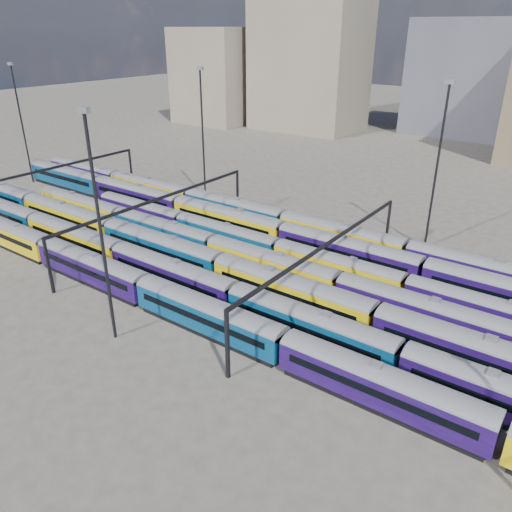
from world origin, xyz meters
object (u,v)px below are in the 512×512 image
Objects in this scene: rake_1 at (172,272)px; mast_2 at (100,223)px; rake_2 at (220,265)px; rake_0 at (208,312)px.

mast_2 is (2.63, -12.00, 11.25)m from rake_1.
rake_1 is at bearing -129.96° from rake_2.
rake_0 is 0.77× the size of rake_2.
mast_2 reaches higher than rake_1.
rake_1 is at bearing 154.88° from rake_0.
rake_0 is at bearing 41.05° from mast_2.
rake_0 is at bearing -57.09° from rake_2.
mast_2 reaches higher than rake_2.
rake_1 is 5.75× the size of mast_2.
mast_2 is at bearing -95.26° from rake_2.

